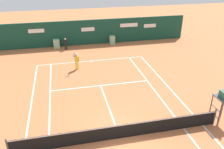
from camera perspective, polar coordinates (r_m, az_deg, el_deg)
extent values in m
plane|color=#C67042|center=(13.98, 1.98, -15.20)|extent=(80.00, 80.00, 0.00)
cube|color=white|center=(23.86, -5.02, 3.31)|extent=(10.60, 0.10, 0.01)
cube|color=white|center=(13.76, -15.14, -17.10)|extent=(0.10, 23.40, 0.01)
cube|color=white|center=(15.27, 17.03, -12.39)|extent=(0.10, 23.40, 0.01)
cube|color=white|center=(15.89, 21.23, -11.44)|extent=(0.10, 23.40, 0.01)
cube|color=white|center=(19.13, -2.79, -2.71)|extent=(8.00, 0.10, 0.01)
cube|color=white|center=(16.44, -0.81, -7.98)|extent=(0.10, 6.40, 0.01)
cube|color=white|center=(23.72, -4.97, 3.18)|extent=(0.10, 0.24, 0.01)
cylinder|color=#4C4C51|center=(13.75, -24.05, -15.88)|extent=(0.10, 0.10, 1.07)
cylinder|color=#4C4C51|center=(15.96, 23.67, -9.40)|extent=(0.10, 0.10, 1.07)
cube|color=black|center=(13.67, 2.01, -13.70)|extent=(12.00, 0.03, 0.95)
cube|color=white|center=(13.39, 2.04, -12.24)|extent=(12.00, 0.04, 0.06)
cube|color=#144233|center=(28.35, -6.67, 10.11)|extent=(25.00, 0.24, 2.93)
cube|color=white|center=(30.00, 9.20, 11.64)|extent=(1.55, 0.02, 0.44)
cube|color=white|center=(28.06, -17.96, 10.05)|extent=(1.73, 0.02, 0.44)
cube|color=white|center=(28.15, -5.88, 10.87)|extent=(1.54, 0.02, 0.44)
cube|color=white|center=(29.08, 4.15, 11.90)|extent=(2.20, 0.02, 0.44)
cube|color=#8CB793|center=(27.98, -13.33, 7.30)|extent=(0.69, 0.70, 1.01)
cube|color=#8CB793|center=(28.60, 0.05, 8.43)|extent=(0.59, 0.70, 1.03)
cylinder|color=#47474C|center=(15.72, 24.69, -8.84)|extent=(0.07, 0.07, 1.68)
cylinder|color=#47474C|center=(16.31, 22.89, -7.15)|extent=(0.07, 0.07, 1.68)
cylinder|color=#47474C|center=(16.81, 25.43, -6.63)|extent=(0.07, 0.07, 1.68)
cylinder|color=#47474C|center=(16.19, 23.56, -8.97)|extent=(0.04, 0.81, 0.04)
cylinder|color=#47474C|center=(15.92, 23.88, -7.48)|extent=(0.04, 0.81, 0.04)
cube|color=#47474C|center=(15.83, 25.67, -5.07)|extent=(1.00, 1.00, 0.06)
cylinder|color=yellow|center=(22.06, -8.29, 2.24)|extent=(0.12, 0.12, 0.77)
cylinder|color=yellow|center=(22.04, -8.73, 2.18)|extent=(0.12, 0.12, 0.77)
cube|color=yellow|center=(21.79, -8.62, 3.77)|extent=(0.36, 0.21, 0.54)
sphere|color=beige|center=(21.66, -8.69, 4.69)|extent=(0.21, 0.21, 0.21)
cylinder|color=white|center=(21.63, -8.70, 4.88)|extent=(0.20, 0.20, 0.06)
cylinder|color=yellow|center=(21.83, -8.06, 3.75)|extent=(0.08, 0.08, 0.52)
cylinder|color=beige|center=(21.45, -9.12, 4.00)|extent=(0.11, 0.52, 0.08)
cylinder|color=black|center=(21.17, -9.05, 4.02)|extent=(0.03, 0.03, 0.22)
torus|color=black|center=(21.08, -9.10, 4.65)|extent=(0.30, 0.04, 0.30)
cylinder|color=silver|center=(21.08, -9.10, 4.65)|extent=(0.26, 0.02, 0.26)
cylinder|color=black|center=(27.26, -11.01, 6.66)|extent=(0.11, 0.11, 0.68)
cylinder|color=black|center=(27.28, -11.33, 6.64)|extent=(0.11, 0.11, 0.68)
cube|color=black|center=(27.09, -11.28, 7.81)|extent=(0.33, 0.22, 0.48)
sphere|color=beige|center=(26.99, -11.34, 8.48)|extent=(0.19, 0.19, 0.19)
cylinder|color=black|center=(27.07, -10.87, 7.75)|extent=(0.07, 0.07, 0.46)
cylinder|color=black|center=(27.12, -11.67, 7.72)|extent=(0.07, 0.07, 0.46)
sphere|color=#CCE033|center=(22.55, 0.29, 2.11)|extent=(0.07, 0.07, 0.07)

